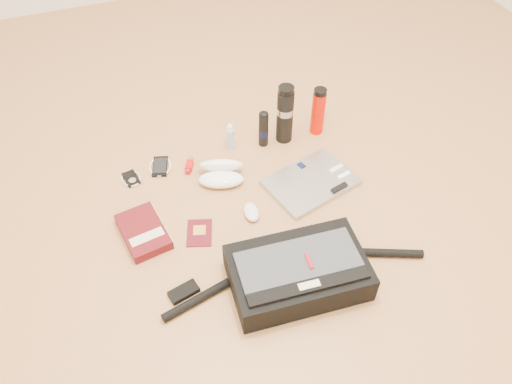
# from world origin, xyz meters

# --- Properties ---
(ground) EXTENTS (4.00, 4.00, 0.00)m
(ground) POSITION_xyz_m (0.00, 0.00, 0.00)
(ground) COLOR #B27B4A
(ground) RESTS_ON ground
(messenger_bag) EXTENTS (0.94, 0.32, 0.13)m
(messenger_bag) POSITION_xyz_m (0.03, -0.26, 0.06)
(messenger_bag) COLOR black
(messenger_bag) RESTS_ON ground
(laptop) EXTENTS (0.39, 0.32, 0.03)m
(laptop) POSITION_xyz_m (0.27, 0.14, 0.01)
(laptop) COLOR #A3A3A6
(laptop) RESTS_ON ground
(book) EXTENTS (0.18, 0.24, 0.04)m
(book) POSITION_xyz_m (-0.42, 0.12, 0.02)
(book) COLOR #4D0C10
(book) RESTS_ON ground
(passport) EXTENTS (0.13, 0.15, 0.01)m
(passport) POSITION_xyz_m (-0.23, 0.06, 0.00)
(passport) COLOR #4F0B15
(passport) RESTS_ON ground
(mouse) EXTENTS (0.07, 0.10, 0.03)m
(mouse) POSITION_xyz_m (-0.01, 0.07, 0.02)
(mouse) COLOR silver
(mouse) RESTS_ON ground
(sunglasses_case) EXTENTS (0.22, 0.20, 0.11)m
(sunglasses_case) POSITION_xyz_m (-0.06, 0.30, 0.04)
(sunglasses_case) COLOR white
(sunglasses_case) RESTS_ON ground
(ipod) EXTENTS (0.09, 0.10, 0.01)m
(ipod) POSITION_xyz_m (-0.41, 0.43, 0.00)
(ipod) COLOR black
(ipod) RESTS_ON ground
(phone) EXTENTS (0.12, 0.13, 0.01)m
(phone) POSITION_xyz_m (-0.28, 0.45, 0.01)
(phone) COLOR black
(phone) RESTS_ON ground
(inhaler) EXTENTS (0.06, 0.09, 0.02)m
(inhaler) POSITION_xyz_m (-0.16, 0.41, 0.01)
(inhaler) COLOR #B90B0F
(inhaler) RESTS_ON ground
(spray_bottle) EXTENTS (0.03, 0.03, 0.13)m
(spray_bottle) POSITION_xyz_m (0.04, 0.47, 0.06)
(spray_bottle) COLOR #96B3C8
(spray_bottle) RESTS_ON ground
(aerosol_can) EXTENTS (0.05, 0.05, 0.18)m
(aerosol_can) POSITION_xyz_m (0.18, 0.44, 0.09)
(aerosol_can) COLOR black
(aerosol_can) RESTS_ON ground
(thermos_black) EXTENTS (0.09, 0.09, 0.28)m
(thermos_black) POSITION_xyz_m (0.28, 0.44, 0.14)
(thermos_black) COLOR black
(thermos_black) RESTS_ON ground
(thermos_red) EXTENTS (0.08, 0.08, 0.23)m
(thermos_red) POSITION_xyz_m (0.43, 0.43, 0.11)
(thermos_red) COLOR red
(thermos_red) RESTS_ON ground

